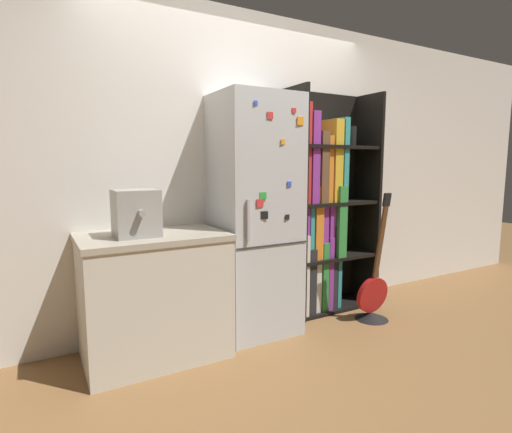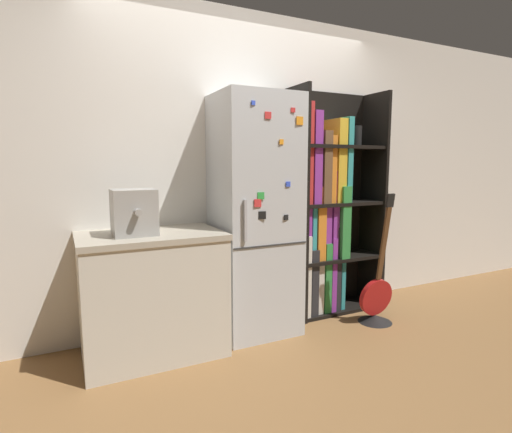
{
  "view_description": "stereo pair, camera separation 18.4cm",
  "coord_description": "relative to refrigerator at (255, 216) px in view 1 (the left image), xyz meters",
  "views": [
    {
      "loc": [
        -1.54,
        -2.56,
        1.35
      ],
      "look_at": [
        -0.0,
        0.15,
        0.94
      ],
      "focal_mm": 28.0,
      "sensor_mm": 36.0,
      "label": 1
    },
    {
      "loc": [
        -1.37,
        -2.65,
        1.35
      ],
      "look_at": [
        -0.0,
        0.15,
        0.94
      ],
      "focal_mm": 28.0,
      "sensor_mm": 36.0,
      "label": 2
    }
  ],
  "objects": [
    {
      "name": "kitchen_counter",
      "position": [
        -0.83,
        -0.04,
        -0.5
      ],
      "size": [
        0.97,
        0.65,
        0.88
      ],
      "color": "beige",
      "rests_on": "ground_plane"
    },
    {
      "name": "espresso_machine",
      "position": [
        -0.94,
        -0.08,
        0.09
      ],
      "size": [
        0.28,
        0.31,
        0.31
      ],
      "color": "#A5A39E",
      "rests_on": "kitchen_counter"
    },
    {
      "name": "guitar",
      "position": [
        1.0,
        -0.32,
        -0.78
      ],
      "size": [
        0.32,
        0.29,
        1.12
      ],
      "color": "black",
      "rests_on": "ground_plane"
    },
    {
      "name": "refrigerator",
      "position": [
        0.0,
        0.0,
        0.0
      ],
      "size": [
        0.62,
        0.58,
        1.88
      ],
      "color": "silver",
      "rests_on": "ground_plane"
    },
    {
      "name": "wall_back",
      "position": [
        0.0,
        0.3,
        0.36
      ],
      "size": [
        8.0,
        0.05,
        2.6
      ],
      "color": "white",
      "rests_on": "ground_plane"
    },
    {
      "name": "ground_plane",
      "position": [
        0.0,
        -0.17,
        -0.94
      ],
      "size": [
        16.0,
        16.0,
        0.0
      ],
      "primitive_type": "plane",
      "color": "olive"
    },
    {
      "name": "bookshelf",
      "position": [
        0.75,
        0.12,
        -0.03
      ],
      "size": [
        0.88,
        0.37,
        2.0
      ],
      "color": "black",
      "rests_on": "ground_plane"
    }
  ]
}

